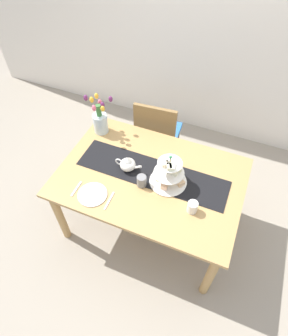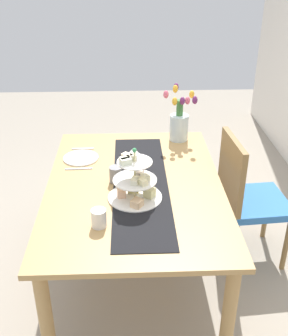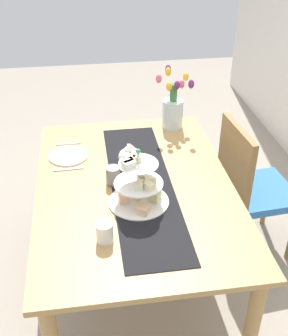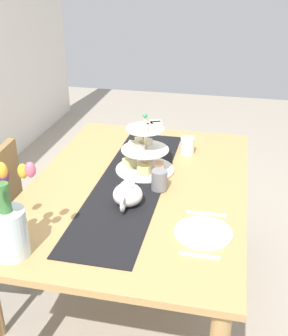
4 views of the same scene
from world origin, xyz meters
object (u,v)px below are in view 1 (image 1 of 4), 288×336
(dining_table, at_px, (150,183))
(fork_left, at_px, (76,189))
(mug_grey, at_px, (142,181))
(mug_white_text, at_px, (192,207))
(tulip_vase, at_px, (100,120))
(tiered_cake_stand, at_px, (169,174))
(teapot, at_px, (128,164))
(dinner_plate_left, at_px, (92,194))
(knife_left, at_px, (109,201))
(chair_left, at_px, (157,132))

(dining_table, xyz_separation_m, fork_left, (-0.49, -0.34, 0.10))
(mug_grey, distance_m, mug_white_text, 0.44)
(dining_table, height_order, mug_grey, mug_grey)
(mug_white_text, bearing_deg, tulip_vase, 153.40)
(dining_table, distance_m, fork_left, 0.61)
(tiered_cake_stand, distance_m, teapot, 0.36)
(dinner_plate_left, bearing_deg, dining_table, 44.98)
(knife_left, bearing_deg, dining_table, 59.90)
(dinner_plate_left, height_order, mug_white_text, mug_white_text)
(teapot, distance_m, fork_left, 0.45)
(chair_left, distance_m, knife_left, 1.11)
(tiered_cake_stand, height_order, dinner_plate_left, tiered_cake_stand)
(tulip_vase, relative_size, fork_left, 2.62)
(mug_white_text, bearing_deg, dinner_plate_left, -167.93)
(tulip_vase, distance_m, knife_left, 0.81)
(tiered_cake_stand, bearing_deg, mug_grey, -149.49)
(tiered_cake_stand, height_order, mug_grey, tiered_cake_stand)
(tiered_cake_stand, bearing_deg, chair_left, 116.58)
(fork_left, bearing_deg, mug_white_text, 10.16)
(tulip_vase, distance_m, mug_grey, 0.74)
(chair_left, distance_m, dinner_plate_left, 1.12)
(tiered_cake_stand, xyz_separation_m, tulip_vase, (-0.78, 0.33, 0.03))
(dining_table, height_order, fork_left, fork_left)
(tiered_cake_stand, bearing_deg, fork_left, -151.78)
(fork_left, relative_size, knife_left, 0.88)
(tiered_cake_stand, relative_size, knife_left, 1.79)
(knife_left, height_order, mug_grey, mug_grey)
(chair_left, relative_size, knife_left, 5.35)
(chair_left, height_order, mug_white_text, chair_left)
(teapot, relative_size, dinner_plate_left, 1.04)
(tulip_vase, bearing_deg, knife_left, -57.85)
(fork_left, xyz_separation_m, knife_left, (0.29, 0.00, 0.00))
(chair_left, xyz_separation_m, fork_left, (-0.27, -1.09, 0.23))
(tiered_cake_stand, bearing_deg, mug_white_text, -36.77)
(dinner_plate_left, distance_m, fork_left, 0.15)
(chair_left, distance_m, mug_white_text, 1.15)
(teapot, bearing_deg, knife_left, -89.68)
(tiered_cake_stand, height_order, teapot, tiered_cake_stand)
(dinner_plate_left, height_order, knife_left, dinner_plate_left)
(tulip_vase, bearing_deg, teapot, -38.02)
(mug_grey, bearing_deg, teapot, 147.40)
(tiered_cake_stand, xyz_separation_m, fork_left, (-0.64, -0.35, -0.10))
(chair_left, bearing_deg, teapot, -88.94)
(tiered_cake_stand, distance_m, fork_left, 0.74)
(tulip_vase, xyz_separation_m, dinner_plate_left, (0.28, -0.67, -0.13))
(teapot, bearing_deg, dinner_plate_left, -112.56)
(chair_left, bearing_deg, knife_left, -89.18)
(tulip_vase, xyz_separation_m, fork_left, (0.13, -0.67, -0.13))
(tiered_cake_stand, bearing_deg, dinner_plate_left, -145.29)
(dining_table, xyz_separation_m, tiered_cake_stand, (0.15, 0.00, 0.20))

